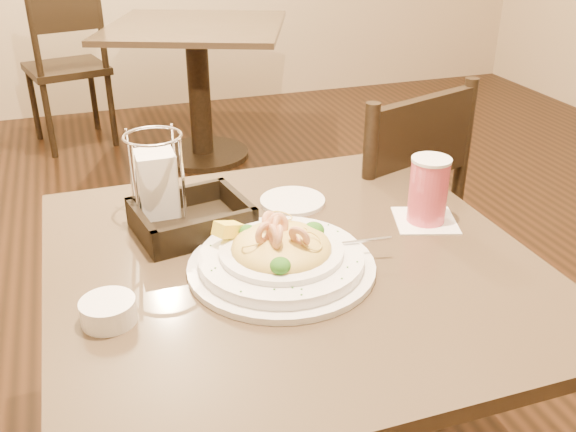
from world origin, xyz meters
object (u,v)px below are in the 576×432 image
object	(u,v)px
main_table	(291,355)
bread_basket	(192,221)
dining_chair_far	(67,62)
drink_glass	(428,191)
dining_chair_near	(378,226)
side_plate	(293,201)
napkin_caddy	(157,184)
butter_ramekin	(108,311)
pasta_bowl	(281,255)
background_table	(198,69)

from	to	relation	value
main_table	bread_basket	bearing A→B (deg)	132.15
dining_chair_far	drink_glass	xyz separation A→B (m)	(0.68, -2.81, 0.32)
dining_chair_near	drink_glass	distance (m)	0.55
dining_chair_near	side_plate	xyz separation A→B (m)	(-0.35, -0.26, 0.25)
drink_glass	napkin_caddy	size ratio (longest dim) A/B	0.83
main_table	butter_ramekin	size ratio (longest dim) A/B	10.01
main_table	drink_glass	world-z (taller)	drink_glass
pasta_bowl	background_table	bearing A→B (deg)	82.20
dining_chair_near	butter_ramekin	xyz separation A→B (m)	(-0.78, -0.58, 0.26)
butter_ramekin	napkin_caddy	bearing A→B (deg)	68.20
dining_chair_far	napkin_caddy	bearing A→B (deg)	79.96
bread_basket	dining_chair_far	bearing A→B (deg)	94.29
background_table	drink_glass	xyz separation A→B (m)	(0.01, -2.38, 0.31)
dining_chair_far	pasta_bowl	distance (m)	2.93
background_table	side_plate	distance (m)	2.23
dining_chair_far	drink_glass	bearing A→B (deg)	90.28
background_table	dining_chair_far	size ratio (longest dim) A/B	1.26
dining_chair_near	napkin_caddy	size ratio (longest dim) A/B	4.84
dining_chair_near	bread_basket	world-z (taller)	dining_chair_near
dining_chair_far	drink_glass	distance (m)	2.91
dining_chair_near	drink_glass	bearing A→B (deg)	56.27
bread_basket	butter_ramekin	size ratio (longest dim) A/B	2.75
background_table	napkin_caddy	world-z (taller)	napkin_caddy
side_plate	main_table	bearing A→B (deg)	-109.70
pasta_bowl	drink_glass	size ratio (longest dim) A/B	2.42
pasta_bowl	butter_ramekin	world-z (taller)	pasta_bowl
drink_glass	pasta_bowl	bearing A→B (deg)	-166.03
bread_basket	side_plate	distance (m)	0.24
dining_chair_far	bread_basket	size ratio (longest dim) A/B	3.76
dining_chair_far	pasta_bowl	size ratio (longest dim) A/B	2.43
dining_chair_near	pasta_bowl	distance (m)	0.75
main_table	background_table	size ratio (longest dim) A/B	0.77
main_table	pasta_bowl	distance (m)	0.27
dining_chair_near	side_plate	size ratio (longest dim) A/B	6.40
dining_chair_near	butter_ramekin	world-z (taller)	dining_chair_near
dining_chair_near	napkin_caddy	world-z (taller)	napkin_caddy
main_table	butter_ramekin	distance (m)	0.44
main_table	dining_chair_near	size ratio (longest dim) A/B	0.97
dining_chair_near	napkin_caddy	bearing A→B (deg)	1.81
background_table	butter_ramekin	size ratio (longest dim) A/B	13.03
dining_chair_near	napkin_caddy	distance (m)	0.76
butter_ramekin	dining_chair_far	bearing A→B (deg)	90.25
main_table	dining_chair_far	distance (m)	2.88
side_plate	dining_chair_near	bearing A→B (deg)	35.99
background_table	dining_chair_far	distance (m)	0.79
dining_chair_far	napkin_caddy	world-z (taller)	napkin_caddy
main_table	background_table	world-z (taller)	same
background_table	napkin_caddy	bearing A→B (deg)	-103.28
butter_ramekin	pasta_bowl	bearing A→B (deg)	10.86
pasta_bowl	bread_basket	distance (m)	0.24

